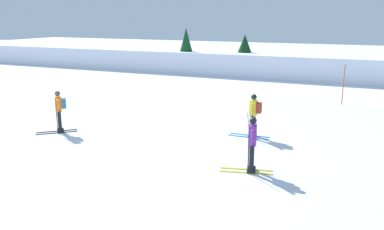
{
  "coord_description": "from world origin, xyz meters",
  "views": [
    {
      "loc": [
        6.94,
        -12.43,
        4.59
      ],
      "look_at": [
        0.93,
        1.2,
        0.9
      ],
      "focal_mm": 37.15,
      "sensor_mm": 36.0,
      "label": 1
    }
  ],
  "objects_px": {
    "skier_purple": "(252,143)",
    "skier_orange": "(59,109)",
    "trail_marker_pole": "(343,85)",
    "conifer_far_left": "(245,49)",
    "conifer_far_right": "(186,46)",
    "skier_yellow": "(254,113)"
  },
  "relations": [
    {
      "from": "skier_yellow",
      "to": "skier_orange",
      "type": "distance_m",
      "value": 7.81
    },
    {
      "from": "skier_yellow",
      "to": "conifer_far_left",
      "type": "bearing_deg",
      "value": 107.74
    },
    {
      "from": "trail_marker_pole",
      "to": "conifer_far_left",
      "type": "xyz_separation_m",
      "value": [
        -8.15,
        9.02,
        0.97
      ]
    },
    {
      "from": "conifer_far_right",
      "to": "skier_purple",
      "type": "bearing_deg",
      "value": -60.28
    },
    {
      "from": "skier_purple",
      "to": "skier_orange",
      "type": "bearing_deg",
      "value": 172.88
    },
    {
      "from": "skier_orange",
      "to": "conifer_far_left",
      "type": "xyz_separation_m",
      "value": [
        2.04,
        19.26,
        1.08
      ]
    },
    {
      "from": "trail_marker_pole",
      "to": "conifer_far_right",
      "type": "bearing_deg",
      "value": 148.08
    },
    {
      "from": "trail_marker_pole",
      "to": "conifer_far_left",
      "type": "relative_size",
      "value": 0.67
    },
    {
      "from": "skier_orange",
      "to": "conifer_far_right",
      "type": "relative_size",
      "value": 0.46
    },
    {
      "from": "skier_yellow",
      "to": "trail_marker_pole",
      "type": "bearing_deg",
      "value": 70.27
    },
    {
      "from": "skier_yellow",
      "to": "trail_marker_pole",
      "type": "relative_size",
      "value": 0.8
    },
    {
      "from": "skier_yellow",
      "to": "trail_marker_pole",
      "type": "distance_m",
      "value": 8.24
    },
    {
      "from": "skier_purple",
      "to": "skier_yellow",
      "type": "height_order",
      "value": "same"
    },
    {
      "from": "skier_yellow",
      "to": "skier_orange",
      "type": "bearing_deg",
      "value": -161.41
    },
    {
      "from": "conifer_far_right",
      "to": "trail_marker_pole",
      "type": "bearing_deg",
      "value": -31.92
    },
    {
      "from": "skier_purple",
      "to": "conifer_far_left",
      "type": "relative_size",
      "value": 0.53
    },
    {
      "from": "trail_marker_pole",
      "to": "conifer_far_right",
      "type": "xyz_separation_m",
      "value": [
        -12.91,
        8.04,
        1.16
      ]
    },
    {
      "from": "skier_purple",
      "to": "skier_orange",
      "type": "distance_m",
      "value": 8.37
    },
    {
      "from": "skier_purple",
      "to": "conifer_far_right",
      "type": "height_order",
      "value": "conifer_far_right"
    },
    {
      "from": "skier_orange",
      "to": "conifer_far_left",
      "type": "distance_m",
      "value": 19.4
    },
    {
      "from": "trail_marker_pole",
      "to": "conifer_far_right",
      "type": "height_order",
      "value": "conifer_far_right"
    },
    {
      "from": "skier_purple",
      "to": "trail_marker_pole",
      "type": "relative_size",
      "value": 0.8
    }
  ]
}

